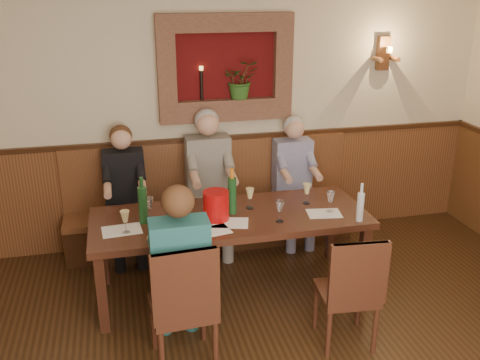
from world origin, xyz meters
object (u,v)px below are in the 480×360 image
at_px(chair_near_right, 346,311).
at_px(person_bench_mid, 210,194).
at_px(spittoon_bucket, 216,205).
at_px(wine_bottle_green_a, 232,195).
at_px(chair_near_left, 184,328).
at_px(person_bench_right, 294,192).
at_px(water_bottle, 360,206).
at_px(wine_bottle_green_b, 143,204).
at_px(dining_table, 230,223).
at_px(person_chair_front, 180,286).
at_px(person_bench_left, 127,207).
at_px(bench, 212,216).

xyz_separation_m(chair_near_right, person_bench_mid, (-0.74, 1.77, 0.34)).
relative_size(spittoon_bucket, wine_bottle_green_a, 0.61).
xyz_separation_m(chair_near_left, spittoon_bucket, (0.41, 0.84, 0.58)).
xyz_separation_m(chair_near_right, wine_bottle_green_a, (-0.68, 0.98, 0.65)).
height_order(person_bench_right, water_bottle, person_bench_right).
bearing_deg(chair_near_left, chair_near_right, -6.02).
distance_m(chair_near_right, wine_bottle_green_b, 1.85).
relative_size(person_bench_mid, wine_bottle_green_b, 3.64).
height_order(spittoon_bucket, water_bottle, water_bottle).
relative_size(dining_table, wine_bottle_green_a, 5.79).
xyz_separation_m(dining_table, water_bottle, (1.05, -0.36, 0.21)).
relative_size(person_bench_mid, wine_bottle_green_a, 3.59).
relative_size(person_chair_front, spittoon_bucket, 5.54).
bearing_deg(person_bench_right, wine_bottle_green_a, -136.75).
height_order(person_bench_left, person_bench_right, person_bench_left).
bearing_deg(spittoon_bucket, wine_bottle_green_a, 31.38).
relative_size(chair_near_right, person_bench_left, 0.69).
height_order(person_chair_front, wine_bottle_green_b, person_chair_front).
bearing_deg(dining_table, spittoon_bucket, -157.81).
bearing_deg(water_bottle, person_bench_right, 98.21).
relative_size(dining_table, person_bench_mid, 1.61).
height_order(person_chair_front, water_bottle, person_chair_front).
distance_m(chair_near_left, person_bench_left, 1.78).
bearing_deg(person_chair_front, bench, 72.53).
xyz_separation_m(dining_table, person_bench_left, (-0.87, 0.84, -0.11)).
bearing_deg(spittoon_bucket, water_bottle, -14.59).
xyz_separation_m(dining_table, person_bench_right, (0.87, 0.84, -0.11)).
relative_size(chair_near_left, wine_bottle_green_a, 2.45).
bearing_deg(water_bottle, person_bench_mid, 131.99).
relative_size(bench, water_bottle, 8.86).
height_order(bench, person_bench_right, person_bench_right).
bearing_deg(person_bench_mid, wine_bottle_green_b, -130.83).
relative_size(wine_bottle_green_a, water_bottle, 1.22).
bearing_deg(bench, chair_near_right, -69.42).
xyz_separation_m(person_bench_mid, person_bench_right, (0.90, 0.00, -0.06)).
bearing_deg(water_bottle, wine_bottle_green_a, 158.26).
height_order(bench, person_bench_mid, person_bench_mid).
distance_m(person_bench_left, person_bench_right, 1.75).
bearing_deg(person_chair_front, wine_bottle_green_a, 55.27).
distance_m(bench, person_chair_front, 1.82).
relative_size(chair_near_right, person_bench_right, 0.69).
distance_m(wine_bottle_green_a, water_bottle, 1.10).
relative_size(bench, person_bench_mid, 2.02).
distance_m(dining_table, chair_near_right, 1.24).
height_order(bench, wine_bottle_green_a, wine_bottle_green_a).
xyz_separation_m(bench, chair_near_right, (0.71, -1.88, -0.05)).
relative_size(person_bench_left, wine_bottle_green_b, 3.36).
height_order(person_chair_front, spittoon_bucket, person_chair_front).
relative_size(spittoon_bucket, wine_bottle_green_b, 0.62).
height_order(spittoon_bucket, wine_bottle_green_a, wine_bottle_green_a).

